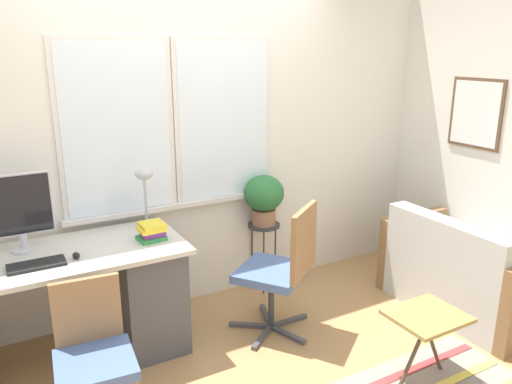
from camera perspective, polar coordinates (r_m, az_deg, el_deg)
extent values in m
plane|color=tan|center=(3.65, -2.99, -17.09)|extent=(14.00, 14.00, 0.00)
cube|color=white|center=(3.84, -8.61, 6.25)|extent=(9.00, 0.06, 2.70)
cube|color=silver|center=(3.64, -15.62, 6.84)|extent=(0.82, 0.02, 1.26)
cube|color=white|center=(3.63, -15.58, 6.82)|extent=(0.75, 0.01, 1.19)
cube|color=silver|center=(3.92, -3.66, 8.04)|extent=(0.82, 0.02, 1.26)
cube|color=white|center=(3.91, -3.59, 8.02)|extent=(0.75, 0.01, 1.19)
cube|color=silver|center=(3.90, -9.03, -1.46)|extent=(1.70, 0.11, 0.04)
cube|color=white|center=(4.59, 23.47, 6.73)|extent=(0.06, 9.00, 2.70)
cube|color=brown|center=(4.51, 23.84, 8.22)|extent=(0.02, 0.48, 0.57)
cube|color=white|center=(4.51, 23.78, 8.21)|extent=(0.01, 0.43, 0.52)
cube|color=beige|center=(3.35, -23.28, -7.09)|extent=(1.75, 0.71, 0.03)
cube|color=#4C4C51|center=(3.61, -12.42, -11.10)|extent=(0.40, 0.63, 0.74)
cylinder|color=silver|center=(3.48, -24.90, -5.99)|extent=(0.16, 0.16, 0.02)
cylinder|color=silver|center=(3.46, -25.02, -5.07)|extent=(0.04, 0.04, 0.10)
cube|color=silver|center=(3.39, -25.50, -1.32)|extent=(0.39, 0.02, 0.39)
cube|color=black|center=(3.38, -25.48, -1.38)|extent=(0.37, 0.01, 0.37)
cube|color=black|center=(3.22, -23.79, -7.62)|extent=(0.32, 0.15, 0.02)
ellipsoid|color=black|center=(3.24, -19.86, -6.84)|extent=(0.04, 0.07, 0.04)
cylinder|color=#ADADB2|center=(3.61, -12.30, -4.03)|extent=(0.14, 0.14, 0.01)
cylinder|color=#ADADB2|center=(3.55, -12.48, -1.20)|extent=(0.02, 0.02, 0.36)
ellipsoid|color=#ADADB2|center=(3.50, -12.68, 2.03)|extent=(0.12, 0.12, 0.08)
cube|color=green|center=(3.40, -11.87, -5.16)|extent=(0.18, 0.16, 0.03)
cube|color=purple|center=(3.40, -11.72, -4.55)|extent=(0.15, 0.12, 0.04)
cube|color=yellow|center=(3.38, -11.87, -4.14)|extent=(0.17, 0.16, 0.02)
cube|color=yellow|center=(3.38, -11.77, -3.69)|extent=(0.16, 0.17, 0.02)
cylinder|color=olive|center=(3.14, -14.65, -19.26)|extent=(0.04, 0.04, 0.41)
cube|color=#4C6699|center=(2.87, -17.90, -18.30)|extent=(0.43, 0.42, 0.06)
cube|color=olive|center=(2.94, -18.76, -12.64)|extent=(0.36, 0.06, 0.37)
cube|color=#47474C|center=(3.70, 0.75, -16.28)|extent=(0.27, 0.21, 0.03)
cube|color=#47474C|center=(3.74, 3.62, -15.95)|extent=(0.13, 0.31, 0.03)
cube|color=#47474C|center=(3.89, 3.76, -14.50)|extent=(0.31, 0.04, 0.03)
cube|color=#47474C|center=(3.95, 1.19, -13.96)|extent=(0.13, 0.31, 0.03)
cube|color=#47474C|center=(3.84, -0.69, -14.99)|extent=(0.28, 0.21, 0.03)
cylinder|color=#333338|center=(3.72, 1.75, -12.32)|extent=(0.04, 0.04, 0.40)
cube|color=#4C6699|center=(3.61, 1.79, -9.15)|extent=(0.64, 0.63, 0.06)
cube|color=olive|center=(3.43, 5.49, -5.71)|extent=(0.37, 0.28, 0.48)
cube|color=beige|center=(4.31, 22.78, -9.58)|extent=(0.70, 1.05, 0.43)
cube|color=beige|center=(3.96, 20.94, -5.49)|extent=(0.16, 1.05, 0.35)
cube|color=olive|center=(4.60, 17.38, -6.07)|extent=(0.70, 0.09, 0.63)
cylinder|color=#333338|center=(4.18, 0.90, -3.81)|extent=(0.27, 0.27, 0.02)
cylinder|color=#333338|center=(4.34, 2.21, -7.16)|extent=(0.01, 0.01, 0.56)
cylinder|color=#333338|center=(4.34, -0.45, -7.15)|extent=(0.01, 0.01, 0.56)
cylinder|color=#333338|center=(4.18, 0.89, -8.10)|extent=(0.01, 0.01, 0.56)
cylinder|color=#9E6B4C|center=(4.15, 0.90, -2.85)|extent=(0.20, 0.20, 0.13)
ellipsoid|color=#2D7038|center=(4.09, 0.92, -0.13)|extent=(0.33, 0.33, 0.30)
cube|color=#C63838|center=(3.47, 15.81, -19.57)|extent=(1.35, 0.06, 0.00)
cube|color=olive|center=(3.29, 18.98, -13.25)|extent=(0.44, 0.37, 0.02)
cylinder|color=#4C3D2D|center=(3.35, 17.69, -16.98)|extent=(0.23, 0.02, 0.43)
cylinder|color=#4C3D2D|center=(3.45, 19.52, -16.10)|extent=(0.23, 0.02, 0.43)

